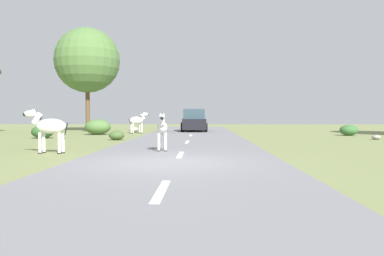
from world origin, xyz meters
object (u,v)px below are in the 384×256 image
zebra_1 (49,127)px  bush_0 (117,135)px  car_0 (194,121)px  bush_1 (98,127)px  tree_0 (87,60)px  zebra_2 (138,120)px  zebra_0 (162,128)px  bush_2 (349,130)px  bush_3 (42,132)px  rock_0 (376,137)px  rock_4 (134,129)px

zebra_1 → bush_0: bearing=0.2°
car_0 → bush_1: bearing=-147.6°
tree_0 → bush_0: (4.64, -10.59, -5.46)m
zebra_1 → zebra_2: bearing=3.5°
bush_0 → zebra_2: bearing=90.7°
zebra_0 → bush_2: bearing=-138.7°
bush_0 → zebra_0: bearing=-65.1°
zebra_0 → bush_0: zebra_0 is taller
zebra_1 → bush_3: size_ratio=1.35×
bush_0 → bush_1: 6.20m
tree_0 → bush_1: bearing=-66.7°
tree_0 → bush_0: bearing=-66.3°
bush_1 → rock_0: 17.26m
bush_3 → rock_4: (3.81, 8.30, -0.17)m
zebra_0 → bush_1: (-5.63, 12.37, -0.34)m
tree_0 → rock_4: tree_0 is taller
rock_0 → bush_3: bearing=177.7°
zebra_1 → bush_2: bearing=-44.6°
car_0 → bush_3: size_ratio=3.58×
bush_1 → bush_2: (16.59, -0.82, -0.18)m
zebra_2 → car_0: (4.00, 2.68, -0.08)m
bush_0 → bush_2: 14.88m
bush_1 → bush_2: size_ratio=1.51×
zebra_0 → bush_3: (-7.70, 8.14, -0.49)m
car_0 → zebra_1: bearing=-107.4°
bush_0 → bush_1: size_ratio=0.47×
bush_3 → tree_0: bearing=90.4°
bush_0 → bush_3: bush_3 is taller
zebra_0 → bush_2: (10.95, 11.55, -0.51)m
car_0 → rock_0: (10.10, -9.43, -0.72)m
car_0 → tree_0: bearing=174.4°
tree_0 → bush_3: tree_0 is taller
rock_4 → zebra_0: bearing=-76.7°
tree_0 → bush_1: tree_0 is taller
zebra_2 → bush_1: zebra_2 is taller
zebra_2 → car_0: bearing=84.4°
zebra_1 → bush_1: size_ratio=0.95×
zebra_1 → tree_0: size_ratio=0.20×
zebra_2 → bush_1: (-2.42, -1.78, -0.41)m
car_0 → bush_3: 12.16m
zebra_2 → bush_2: 14.42m
zebra_1 → bush_0: 7.37m
car_0 → tree_0: 9.84m
bush_3 → rock_0: bearing=-2.3°
tree_0 → bush_0: tree_0 is taller
bush_0 → rock_4: bush_0 is taller
zebra_0 → zebra_1: size_ratio=0.87×
bush_0 → rock_4: size_ratio=1.11×
zebra_2 → tree_0: 7.31m
zebra_2 → rock_0: size_ratio=3.18×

